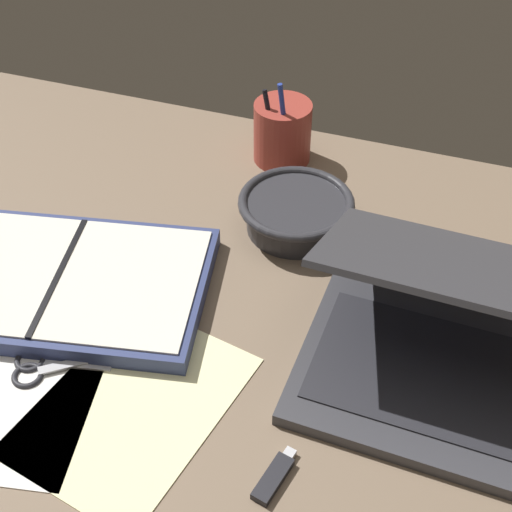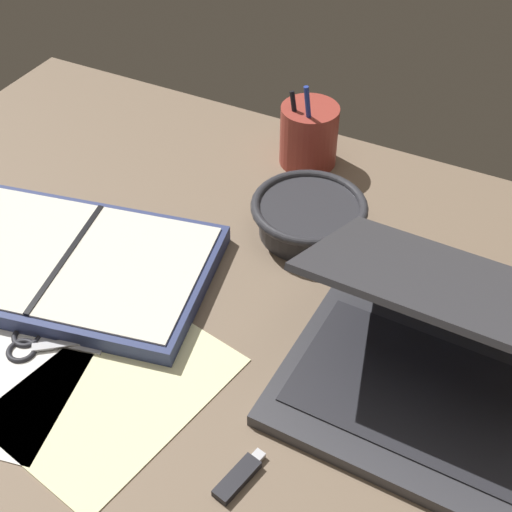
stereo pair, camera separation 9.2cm
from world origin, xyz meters
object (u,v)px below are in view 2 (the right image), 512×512
Objects in this scene: laptop at (426,357)px; bowl at (309,215)px; planner at (69,264)px; scissors at (35,343)px; pen_cup at (309,135)px.

laptop is 1.86× the size of bowl.
scissors is at bearing -82.42° from planner.
scissors is at bearing -105.48° from pen_cup.
bowl is at bearing -65.88° from pen_cup.
bowl is (-23.36, 19.78, -2.17)cm from laptop.
bowl is 42.06cm from scissors.
planner is 13.64cm from scissors.
laptop reaches higher than planner.
laptop is at bearing -40.25° from bowl.
bowl is 34.94cm from planner.
pen_cup is (-7.34, 16.40, 2.11)cm from bowl.
scissors is (4.43, -12.85, -1.11)cm from planner.
pen_cup reaches higher than planner.
pen_cup reaches higher than scissors.
laptop reaches higher than scissors.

